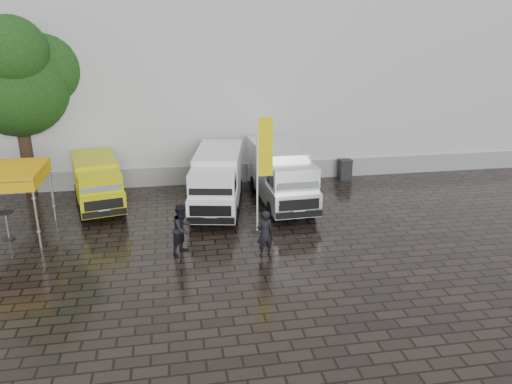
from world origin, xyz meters
TOP-DOWN VIEW (x-y plane):
  - ground at (0.00, 0.00)m, footprint 120.00×120.00m
  - exhibition_hall at (2.00, 16.00)m, footprint 44.00×16.00m
  - hall_plinth at (2.00, 7.95)m, footprint 44.00×0.15m
  - van_yellow at (-7.35, 5.14)m, footprint 2.92×5.21m
  - van_white at (-1.85, 4.01)m, footprint 3.14×6.31m
  - van_silver at (1.20, 4.17)m, footprint 2.25×6.23m
  - canopy_tent at (-10.47, 2.26)m, footprint 3.03×3.03m
  - flagpole at (-0.31, 1.03)m, footprint 0.88×0.50m
  - tree at (-11.13, 8.18)m, footprint 5.00×5.00m
  - cocktail_table at (-10.51, 1.97)m, footprint 0.60×0.60m
  - wheelie_bin at (5.55, 7.36)m, footprint 0.70×0.70m
  - person_front at (-0.62, -1.27)m, footprint 0.74×0.58m
  - person_tent at (-3.61, -0.50)m, footprint 1.16×1.19m

SIDE VIEW (x-z plane):
  - ground at x=0.00m, z-range 0.00..0.00m
  - hall_plinth at x=2.00m, z-range 0.00..1.00m
  - wheelie_bin at x=5.55m, z-range 0.00..1.13m
  - cocktail_table at x=-10.51m, z-range 0.00..1.15m
  - person_front at x=-0.62m, z-range 0.00..1.79m
  - person_tent at x=-3.61m, z-range 0.00..1.93m
  - van_yellow at x=-7.35m, z-range 0.00..2.27m
  - van_white at x=-1.85m, z-range 0.00..2.61m
  - van_silver at x=1.20m, z-range 0.00..2.67m
  - canopy_tent at x=-10.47m, z-range 1.23..4.10m
  - flagpole at x=-0.31m, z-range 0.29..5.28m
  - tree at x=-11.13m, z-range 1.27..10.24m
  - exhibition_hall at x=2.00m, z-range 0.00..12.00m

